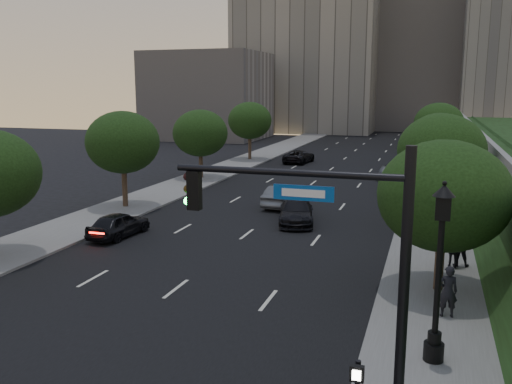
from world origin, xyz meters
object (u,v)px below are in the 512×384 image
(pedestrian_a, at_px, (448,291))
(pedestrian_b, at_px, (460,246))
(sedan_near_right, at_px, (296,211))
(sedan_far_right, at_px, (386,172))
(sedan_mid_left, at_px, (282,196))
(sedan_far_left, at_px, (299,157))
(traffic_signal_mast, at_px, (354,290))
(sedan_near_left, at_px, (119,224))
(street_lamp, at_px, (438,281))
(pedestrian_c, at_px, (454,250))

(pedestrian_a, xyz_separation_m, pedestrian_b, (0.65, 6.17, 0.00))
(sedan_near_right, relative_size, sedan_far_right, 1.35)
(sedan_far_right, relative_size, pedestrian_b, 1.98)
(sedan_mid_left, bearing_deg, sedan_far_left, -75.53)
(sedan_far_right, bearing_deg, sedan_far_left, 140.25)
(traffic_signal_mast, height_order, sedan_near_right, traffic_signal_mast)
(sedan_near_left, height_order, sedan_mid_left, sedan_mid_left)
(sedan_far_right, bearing_deg, traffic_signal_mast, -87.25)
(street_lamp, height_order, sedan_mid_left, street_lamp)
(sedan_mid_left, relative_size, sedan_near_right, 0.91)
(traffic_signal_mast, height_order, pedestrian_a, traffic_signal_mast)
(traffic_signal_mast, bearing_deg, pedestrian_b, 77.83)
(traffic_signal_mast, distance_m, pedestrian_b, 14.39)
(street_lamp, distance_m, sedan_near_right, 17.87)
(sedan_far_left, bearing_deg, pedestrian_c, 120.08)
(sedan_far_right, distance_m, pedestrian_b, 25.36)
(sedan_near_left, distance_m, sedan_mid_left, 12.42)
(sedan_near_left, xyz_separation_m, pedestrian_a, (17.24, -6.10, 0.38))
(traffic_signal_mast, bearing_deg, pedestrian_a, 73.07)
(sedan_mid_left, xyz_separation_m, pedestrian_b, (11.28, -10.45, 0.34))
(pedestrian_a, bearing_deg, street_lamp, 73.44)
(traffic_signal_mast, relative_size, sedan_far_left, 1.35)
(pedestrian_c, bearing_deg, sedan_mid_left, -48.99)
(sedan_near_left, bearing_deg, pedestrian_c, -176.08)
(traffic_signal_mast, distance_m, pedestrian_a, 8.42)
(traffic_signal_mast, height_order, sedan_far_right, traffic_signal_mast)
(sedan_near_right, bearing_deg, pedestrian_a, -68.64)
(sedan_far_left, bearing_deg, sedan_near_right, 108.75)
(sedan_far_right, relative_size, pedestrian_c, 2.30)
(traffic_signal_mast, xyz_separation_m, sedan_near_left, (-14.91, 13.77, -2.96))
(street_lamp, relative_size, sedan_near_left, 1.34)
(street_lamp, xyz_separation_m, pedestrian_b, (1.08, 9.66, -1.54))
(street_lamp, relative_size, pedestrian_b, 2.97)
(traffic_signal_mast, relative_size, sedan_near_right, 1.38)
(sedan_mid_left, bearing_deg, pedestrian_b, 141.01)
(street_lamp, bearing_deg, pedestrian_c, 84.96)
(sedan_near_right, height_order, sedan_far_right, sedan_near_right)
(traffic_signal_mast, bearing_deg, street_lamp, 65.50)
(sedan_far_left, bearing_deg, sedan_near_left, 91.48)
(pedestrian_a, height_order, pedestrian_b, pedestrian_b)
(street_lamp, bearing_deg, pedestrian_b, 83.62)
(traffic_signal_mast, relative_size, pedestrian_c, 4.28)
(sedan_far_left, bearing_deg, traffic_signal_mast, 110.54)
(sedan_near_left, bearing_deg, pedestrian_a, 165.57)
(sedan_near_right, bearing_deg, sedan_far_right, 64.73)
(sedan_near_right, height_order, pedestrian_b, pedestrian_b)
(sedan_far_left, distance_m, pedestrian_b, 36.52)
(sedan_near_left, distance_m, sedan_far_left, 33.20)
(sedan_far_left, height_order, sedan_far_right, sedan_far_left)
(sedan_mid_left, height_order, pedestrian_a, pedestrian_a)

